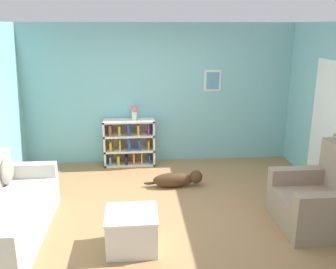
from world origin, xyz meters
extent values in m
plane|color=#997047|center=(0.00, 0.00, 0.00)|extent=(14.00, 14.00, 0.00)
cube|color=#7AB7BC|center=(0.00, 2.25, 1.30)|extent=(5.60, 0.10, 2.60)
cube|color=silver|center=(1.00, 2.19, 1.55)|extent=(0.32, 0.02, 0.40)
cube|color=#568EAD|center=(1.00, 2.18, 1.55)|extent=(0.24, 0.01, 0.32)
cube|color=white|center=(2.49, 0.70, 1.02)|extent=(0.02, 0.84, 2.05)
sphere|color=tan|center=(2.46, 0.35, 1.00)|extent=(0.05, 0.05, 0.05)
cube|color=beige|center=(-2.04, -0.43, 0.21)|extent=(0.82, 2.08, 0.42)
cube|color=beige|center=(-2.04, 0.54, 0.52)|extent=(0.82, 0.16, 0.20)
ellipsoid|color=gray|center=(-2.25, 0.30, 0.61)|extent=(0.14, 0.39, 0.39)
cube|color=silver|center=(-1.04, 2.02, 0.44)|extent=(0.04, 0.32, 0.87)
cube|color=silver|center=(-0.13, 2.02, 0.44)|extent=(0.04, 0.32, 0.87)
cube|color=silver|center=(-0.58, 2.17, 0.44)|extent=(0.95, 0.02, 0.87)
cube|color=silver|center=(-0.58, 2.02, 0.02)|extent=(0.95, 0.32, 0.04)
cube|color=silver|center=(-0.58, 2.02, 0.29)|extent=(0.95, 0.32, 0.04)
cube|color=silver|center=(-0.58, 2.02, 0.58)|extent=(0.95, 0.32, 0.04)
cube|color=silver|center=(-0.58, 2.02, 0.85)|extent=(0.95, 0.32, 0.04)
cube|color=#60939E|center=(-0.94, 2.01, 0.10)|extent=(0.03, 0.24, 0.17)
cube|color=gold|center=(-0.93, 2.01, 0.39)|extent=(0.04, 0.24, 0.17)
cube|color=brown|center=(-0.92, 2.01, 0.70)|extent=(0.05, 0.24, 0.20)
cube|color=gold|center=(-0.79, 2.01, 0.11)|extent=(0.05, 0.24, 0.19)
cube|color=gold|center=(-0.75, 2.01, 0.41)|extent=(0.03, 0.24, 0.21)
cube|color=gold|center=(-0.75, 2.01, 0.69)|extent=(0.04, 0.24, 0.18)
cube|color=black|center=(-0.65, 2.01, 0.10)|extent=(0.05, 0.24, 0.17)
cube|color=#234C9E|center=(-0.58, 2.01, 0.42)|extent=(0.05, 0.24, 0.23)
cube|color=#234C9E|center=(-0.59, 2.01, 0.71)|extent=(0.04, 0.24, 0.22)
cube|color=orange|center=(-0.50, 2.01, 0.13)|extent=(0.04, 0.24, 0.23)
cube|color=#234C9E|center=(-0.40, 2.01, 0.41)|extent=(0.03, 0.24, 0.21)
cube|color=gold|center=(-0.41, 2.01, 0.69)|extent=(0.04, 0.24, 0.18)
cube|color=gold|center=(-0.36, 2.01, 0.13)|extent=(0.03, 0.24, 0.23)
cube|color=gold|center=(-0.22, 2.01, 0.39)|extent=(0.03, 0.24, 0.17)
cube|color=#7A2D84|center=(-0.22, 2.01, 0.71)|extent=(0.03, 0.24, 0.23)
cube|color=#234C9E|center=(-0.21, 2.01, 0.11)|extent=(0.03, 0.24, 0.18)
cube|color=gray|center=(1.84, -0.46, 0.21)|extent=(0.91, 1.02, 0.42)
cube|color=gray|center=(1.84, -0.88, 0.53)|extent=(0.91, 0.18, 0.22)
cube|color=gray|center=(1.84, -0.03, 0.53)|extent=(0.91, 0.18, 0.22)
cube|color=silver|center=(-0.53, -0.77, 0.23)|extent=(0.58, 0.55, 0.46)
cube|color=white|center=(-0.53, -0.77, 0.44)|extent=(0.61, 0.58, 0.03)
ellipsoid|color=#472D19|center=(0.13, 0.92, 0.12)|extent=(0.65, 0.22, 0.24)
sphere|color=#472D19|center=(0.51, 0.92, 0.16)|extent=(0.21, 0.21, 0.21)
ellipsoid|color=#472D19|center=(-0.25, 0.96, 0.06)|extent=(0.20, 0.05, 0.05)
cylinder|color=silver|center=(-0.47, 2.02, 0.95)|extent=(0.10, 0.10, 0.16)
sphere|color=#E06B70|center=(-0.47, 2.02, 1.08)|extent=(0.13, 0.13, 0.13)
camera|label=1|loc=(-0.46, -4.69, 2.55)|focal=40.00mm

